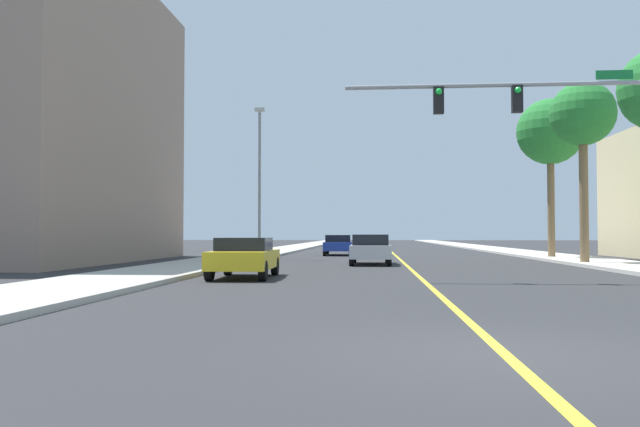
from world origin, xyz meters
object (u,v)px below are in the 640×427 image
at_px(palm_mid, 583,117).
at_px(car_silver, 370,249).
at_px(car_blue, 338,245).
at_px(car_yellow, 244,257).
at_px(traffic_signal_mast, 577,123).
at_px(palm_far, 550,133).
at_px(street_lamp, 260,174).

height_order(palm_mid, car_silver, palm_mid).
bearing_deg(car_blue, car_yellow, -96.08).
height_order(traffic_signal_mast, palm_mid, palm_mid).
height_order(traffic_signal_mast, car_silver, traffic_signal_mast).
bearing_deg(car_silver, palm_far, 34.87).
height_order(car_blue, car_yellow, car_blue).
bearing_deg(palm_mid, palm_far, 86.33).
bearing_deg(car_silver, traffic_signal_mast, -57.70).
distance_m(car_blue, car_silver, 12.94).
bearing_deg(palm_mid, car_silver, -179.13).
height_order(street_lamp, car_silver, street_lamp).
relative_size(street_lamp, car_silver, 1.95).
relative_size(palm_mid, car_silver, 1.92).
distance_m(traffic_signal_mast, car_blue, 24.82).
height_order(traffic_signal_mast, street_lamp, street_lamp).
bearing_deg(palm_far, car_silver, -145.41).
bearing_deg(traffic_signal_mast, car_silver, 122.03).
bearing_deg(car_blue, street_lamp, -121.28).
bearing_deg(palm_far, street_lamp, -174.81).
height_order(palm_far, car_blue, palm_far).
relative_size(street_lamp, palm_far, 0.94).
bearing_deg(car_blue, palm_far, -25.29).
bearing_deg(street_lamp, car_silver, -41.56).
height_order(car_silver, car_yellow, car_silver).
relative_size(traffic_signal_mast, car_silver, 2.37).
relative_size(palm_mid, palm_far, 0.93).
relative_size(traffic_signal_mast, palm_mid, 1.24).
distance_m(palm_far, car_yellow, 23.01).
distance_m(street_lamp, car_yellow, 15.85).
bearing_deg(palm_mid, traffic_signal_mast, -108.91).
xyz_separation_m(street_lamp, car_blue, (4.14, 7.14, -4.13)).
xyz_separation_m(traffic_signal_mast, street_lamp, (-12.70, 15.79, -0.00)).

